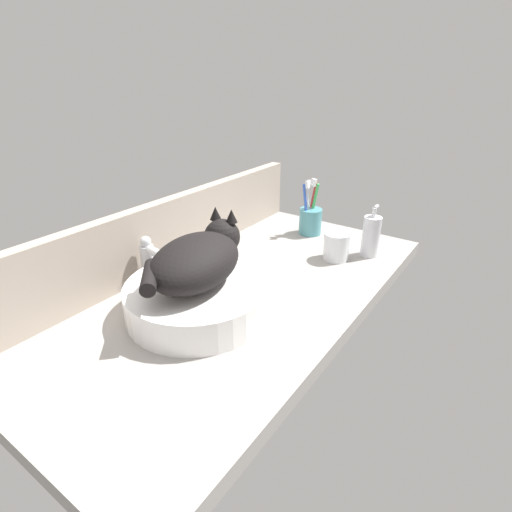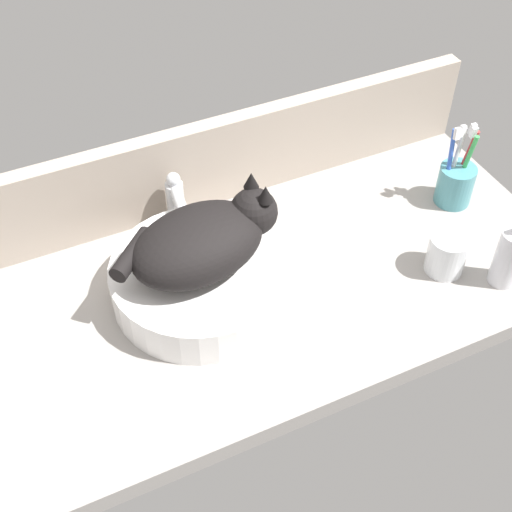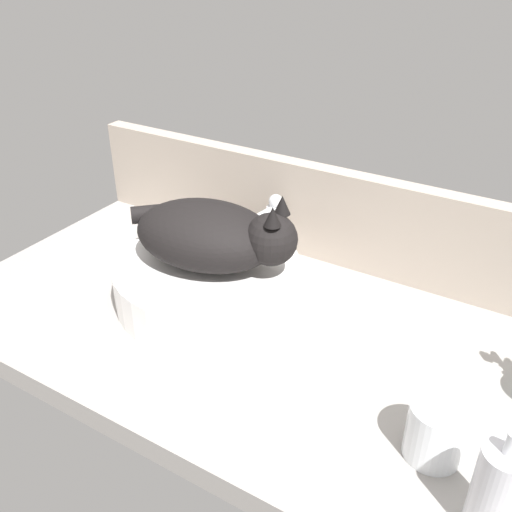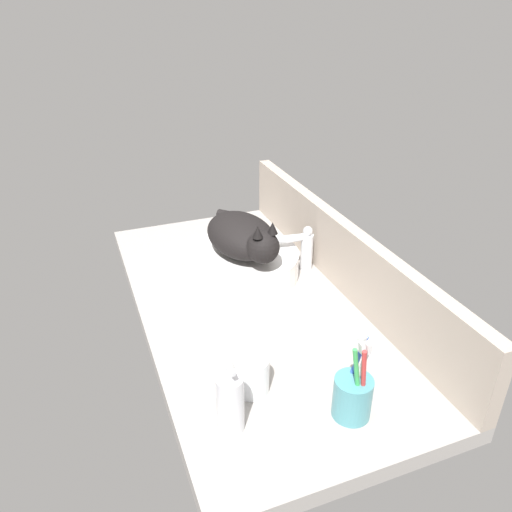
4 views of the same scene
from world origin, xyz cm
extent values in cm
cube|color=#9E9993|center=(0.00, 0.00, -2.00)|extent=(114.63, 57.17, 4.00)
cube|color=#AD9E8E|center=(0.00, 26.79, 9.57)|extent=(114.63, 3.60, 19.13)
cylinder|color=white|center=(-14.04, 2.46, 3.80)|extent=(32.95, 32.95, 7.59)
ellipsoid|color=black|center=(-14.04, 2.46, 13.09)|extent=(27.47, 20.91, 11.00)
sphere|color=black|center=(-2.33, 4.43, 14.59)|extent=(8.80, 8.80, 8.80)
cone|color=black|center=(-1.71, 6.77, 19.99)|extent=(2.80, 2.80, 3.20)
cone|color=black|center=(-0.98, 2.43, 19.99)|extent=(2.80, 2.80, 3.20)
cylinder|color=black|center=(-25.15, 4.47, 13.59)|extent=(10.14, 9.94, 3.20)
cylinder|color=silver|center=(-11.36, 21.99, 5.50)|extent=(3.60, 3.60, 11.00)
cylinder|color=silver|center=(-12.04, 17.03, 10.40)|extent=(3.54, 10.21, 2.20)
sphere|color=silver|center=(-11.36, 21.99, 12.20)|extent=(2.80, 2.80, 2.80)
cylinder|color=silver|center=(38.94, -18.54, 6.11)|extent=(5.20, 5.20, 12.21)
cylinder|color=teal|center=(44.20, 4.50, 4.35)|extent=(7.59, 7.59, 8.71)
cylinder|color=white|center=(43.57, 5.61, 8.90)|extent=(3.88, 2.58, 16.90)
cube|color=white|center=(43.57, 5.61, 17.40)|extent=(1.62, 1.03, 2.64)
cylinder|color=green|center=(45.42, 4.39, 8.90)|extent=(1.14, 3.62, 16.93)
cube|color=white|center=(45.42, 4.39, 17.40)|extent=(1.24, 1.18, 2.51)
cylinder|color=blue|center=(42.16, 5.35, 8.90)|extent=(2.24, 4.12, 16.88)
cube|color=white|center=(42.16, 5.35, 17.40)|extent=(1.40, 1.24, 2.60)
cylinder|color=#D13838|center=(45.85, 5.36, 8.90)|extent=(2.02, 3.02, 17.00)
cube|color=white|center=(45.85, 5.36, 17.40)|extent=(1.36, 1.09, 2.55)
cylinder|color=white|center=(30.76, -11.34, 4.08)|extent=(7.53, 7.53, 8.16)
cylinder|color=silver|center=(30.76, -11.34, 2.40)|extent=(6.63, 6.63, 4.80)
camera|label=1|loc=(-70.63, -53.62, 51.97)|focal=28.00mm
camera|label=2|loc=(-42.30, -81.73, 100.35)|focal=50.00mm
camera|label=3|loc=(37.58, -66.08, 59.23)|focal=40.00mm
camera|label=4|loc=(104.41, -38.68, 74.10)|focal=35.00mm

